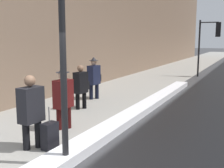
% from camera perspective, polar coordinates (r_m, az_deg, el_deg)
% --- Properties ---
extents(sidewalk_slab, '(4.00, 80.00, 0.01)m').
position_cam_1_polar(sidewalk_slab, '(19.37, 10.26, 1.84)').
color(sidewalk_slab, '#9E9B93').
rests_on(sidewalk_slab, ground).
extents(snow_bank_curb, '(0.58, 11.81, 0.21)m').
position_cam_1_polar(snow_bank_curb, '(9.44, 6.20, -4.94)').
color(snow_bank_curb, white).
rests_on(snow_bank_curb, ground).
extents(lamp_post, '(0.28, 0.28, 4.53)m').
position_cam_1_polar(lamp_post, '(5.14, -10.13, 12.94)').
color(lamp_post, black).
rests_on(lamp_post, ground).
extents(traffic_light_near, '(1.31, 0.36, 3.60)m').
position_cam_1_polar(traffic_light_near, '(18.97, 19.47, 9.17)').
color(traffic_light_near, black).
rests_on(traffic_light_near, ground).
extents(pedestrian_nearside, '(0.35, 0.55, 1.63)m').
position_cam_1_polar(pedestrian_nearside, '(6.29, -16.12, -4.84)').
color(pedestrian_nearside, black).
rests_on(pedestrian_nearside, ground).
extents(pedestrian_in_glasses, '(0.36, 0.53, 1.67)m').
position_cam_1_polar(pedestrian_in_glasses, '(7.50, -9.87, -2.36)').
color(pedestrian_in_glasses, '#340C0C').
rests_on(pedestrian_in_glasses, ground).
extents(pedestrian_trailing, '(0.33, 0.72, 1.53)m').
position_cam_1_polar(pedestrian_trailing, '(9.62, -6.32, -0.19)').
color(pedestrian_trailing, black).
rests_on(pedestrian_trailing, ground).
extents(pedestrian_in_fedora, '(0.36, 0.74, 1.70)m').
position_cam_1_polar(pedestrian_in_fedora, '(11.20, -3.68, 1.56)').
color(pedestrian_in_fedora, black).
rests_on(pedestrian_in_fedora, ground).
extents(rolling_suitcase, '(0.25, 0.38, 0.95)m').
position_cam_1_polar(rolling_suitcase, '(6.34, -12.52, -10.27)').
color(rolling_suitcase, black).
rests_on(rolling_suitcase, ground).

